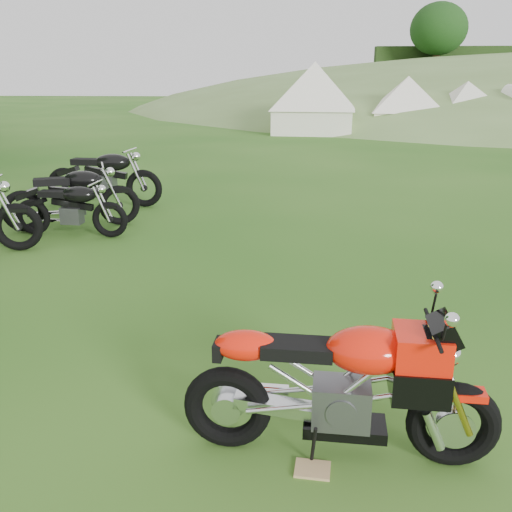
# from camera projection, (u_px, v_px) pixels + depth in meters

# --- Properties ---
(ground) EXTENTS (120.00, 120.00, 0.00)m
(ground) POSITION_uv_depth(u_px,v_px,m) (268.00, 325.00, 5.65)
(ground) COLOR #1C5111
(ground) RESTS_ON ground
(sport_motorcycle) EXTENTS (1.94, 0.60, 1.15)m
(sport_motorcycle) POSITION_uv_depth(u_px,v_px,m) (339.00, 376.00, 3.57)
(sport_motorcycle) COLOR red
(sport_motorcycle) RESTS_ON ground
(plywood_board) EXTENTS (0.24, 0.20, 0.02)m
(plywood_board) POSITION_uv_depth(u_px,v_px,m) (313.00, 469.00, 3.58)
(plywood_board) COLOR tan
(plywood_board) RESTS_ON ground
(vintage_moto_a) EXTENTS (2.09, 1.16, 1.08)m
(vintage_moto_a) POSITION_uv_depth(u_px,v_px,m) (71.00, 195.00, 9.04)
(vintage_moto_a) COLOR black
(vintage_moto_a) RESTS_ON ground
(vintage_moto_c) EXTENTS (1.75, 0.52, 0.91)m
(vintage_moto_c) POSITION_uv_depth(u_px,v_px,m) (70.00, 207.00, 8.62)
(vintage_moto_c) COLOR black
(vintage_moto_c) RESTS_ON ground
(vintage_moto_d) EXTENTS (2.21, 0.68, 1.14)m
(vintage_moto_d) POSITION_uv_depth(u_px,v_px,m) (103.00, 176.00, 10.61)
(vintage_moto_d) COLOR black
(vintage_moto_d) RESTS_ON ground
(tent_left) EXTENTS (3.49, 3.49, 2.77)m
(tent_left) POSITION_uv_depth(u_px,v_px,m) (314.00, 99.00, 23.62)
(tent_left) COLOR white
(tent_left) RESTS_ON ground
(tent_mid) EXTENTS (3.03, 3.03, 2.42)m
(tent_mid) POSITION_uv_depth(u_px,v_px,m) (407.00, 103.00, 24.13)
(tent_mid) COLOR white
(tent_mid) RESTS_ON ground
(tent_right) EXTENTS (2.93, 2.93, 2.29)m
(tent_right) POSITION_uv_depth(u_px,v_px,m) (466.00, 105.00, 23.92)
(tent_right) COLOR beige
(tent_right) RESTS_ON ground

